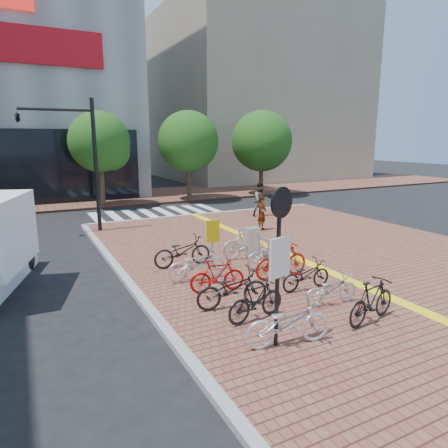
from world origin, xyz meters
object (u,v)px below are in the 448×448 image
bike_7 (331,289)px  yellow_sign (213,236)px  bike_8 (306,275)px  bike_11 (247,243)px  pedestrian_b (261,200)px  bike_1 (256,300)px  utility_box (252,242)px  bike_4 (197,264)px  bike_10 (269,253)px  bike_3 (217,276)px  bike_5 (182,251)px  bike_6 (372,301)px  bike_2 (232,289)px  traffic_light_pole (61,141)px  bike_0 (288,323)px  bike_9 (282,260)px  pedestrian_a (262,213)px  notice_sign (279,249)px

bike_7 → yellow_sign: bearing=25.7°
bike_8 → bike_11: bike_11 is taller
bike_8 → pedestrian_b: bearing=-26.0°
bike_1 → utility_box: (2.59, 4.54, 0.05)m
bike_4 → yellow_sign: (0.81, 0.57, 0.67)m
utility_box → bike_10: bearing=-95.0°
bike_3 → bike_5: (-0.03, 2.60, 0.05)m
bike_6 → bike_11: size_ratio=0.93×
bike_2 → traffic_light_pole: size_ratio=0.32×
bike_0 → bike_9: 4.13m
bike_4 → pedestrian_a: size_ratio=1.19×
notice_sign → traffic_light_pole: (-2.68, 12.72, 2.04)m
bike_0 → bike_5: (-0.03, 5.93, 0.03)m
bike_5 → bike_11: bike_11 is taller
bike_11 → bike_10: bearing=-167.3°
pedestrian_a → pedestrian_b: bearing=22.7°
bike_0 → pedestrian_b: pedestrian_b is taller
bike_1 → bike_3: 2.01m
utility_box → bike_0: bearing=-114.2°
pedestrian_a → traffic_light_pole: bearing=121.1°
bike_8 → utility_box: utility_box is taller
pedestrian_a → bike_4: bearing=-174.4°
notice_sign → bike_2: bearing=87.4°
bike_8 → utility_box: bearing=-5.4°
bike_0 → traffic_light_pole: bearing=23.2°
bike_9 → utility_box: size_ratio=1.73×
bike_10 → pedestrian_a: bearing=-35.5°
bike_11 → utility_box: (0.27, 0.12, -0.02)m
bike_11 → bike_9: bearing=-177.2°
bike_11 → bike_4: bearing=121.8°
bike_6 → bike_8: bike_6 is taller
bike_6 → bike_10: (0.14, 4.56, -0.05)m
bike_1 → bike_3: size_ratio=1.04×
bike_0 → yellow_sign: (0.68, 5.05, 0.67)m
bike_9 → bike_8: bearing=-177.3°
bike_4 → bike_5: bearing=-2.9°
bike_2 → bike_0: bearing=-169.9°
bike_8 → pedestrian_a: (2.99, 7.04, 0.37)m
bike_5 → bike_7: size_ratio=1.25×
yellow_sign → traffic_light_pole: 9.03m
bike_6 → bike_1: bearing=49.2°
bike_0 → bike_5: bike_5 is taller
bike_11 → bike_2: bearing=150.0°
bike_7 → bike_11: (0.12, 4.53, 0.15)m
bike_3 → bike_0: bearing=-170.4°
bike_5 → traffic_light_pole: bearing=23.6°
notice_sign → yellow_sign: bearing=79.7°
traffic_light_pole → bike_5: bearing=-67.3°
pedestrian_a → traffic_light_pole: (-8.22, 3.41, 3.34)m
pedestrian_a → notice_sign: bearing=-157.1°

